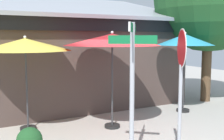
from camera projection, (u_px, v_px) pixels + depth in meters
The scene contains 7 objects.
ground_plane at pixel (133, 137), 7.22m from camera, with size 28.00×28.00×0.10m, color #ADA8A0.
cafe_building at pixel (71, 57), 11.25m from camera, with size 8.08×5.79×4.54m.
street_sign_post at pixel (132, 80), 5.16m from camera, with size 0.74×0.79×2.83m.
stop_sign at pixel (181, 73), 5.19m from camera, with size 0.37×0.65×2.72m.
patio_umbrella_mustard_left at pixel (25, 45), 7.38m from camera, with size 2.46×2.46×2.60m.
patio_umbrella_crimson_center at pixel (112, 40), 7.57m from camera, with size 2.67×2.67×2.73m.
patio_umbrella_teal_right at pixel (185, 41), 9.26m from camera, with size 1.94×1.94×2.73m.
Camera 1 is at (-3.72, -5.91, 2.55)m, focal length 44.16 mm.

